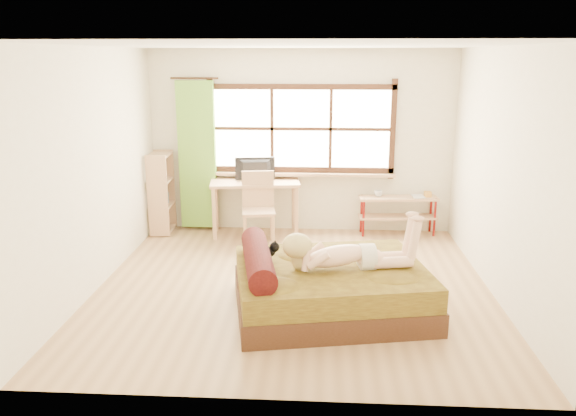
# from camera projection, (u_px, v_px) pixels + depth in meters

# --- Properties ---
(floor) EXTENTS (4.50, 4.50, 0.00)m
(floor) POSITION_uv_depth(u_px,v_px,m) (293.00, 286.00, 6.54)
(floor) COLOR #9E754C
(floor) RESTS_ON ground
(ceiling) EXTENTS (4.50, 4.50, 0.00)m
(ceiling) POSITION_uv_depth(u_px,v_px,m) (294.00, 45.00, 5.83)
(ceiling) COLOR white
(ceiling) RESTS_ON wall_back
(wall_back) EXTENTS (4.50, 0.00, 4.50)m
(wall_back) POSITION_uv_depth(u_px,v_px,m) (301.00, 142.00, 8.35)
(wall_back) COLOR silver
(wall_back) RESTS_ON floor
(wall_front) EXTENTS (4.50, 0.00, 4.50)m
(wall_front) POSITION_uv_depth(u_px,v_px,m) (278.00, 235.00, 4.02)
(wall_front) COLOR silver
(wall_front) RESTS_ON floor
(wall_left) EXTENTS (0.00, 4.50, 4.50)m
(wall_left) POSITION_uv_depth(u_px,v_px,m) (94.00, 170.00, 6.31)
(wall_left) COLOR silver
(wall_left) RESTS_ON floor
(wall_right) EXTENTS (0.00, 4.50, 4.50)m
(wall_right) POSITION_uv_depth(u_px,v_px,m) (502.00, 175.00, 6.06)
(wall_right) COLOR silver
(wall_right) RESTS_ON floor
(window) EXTENTS (2.80, 0.16, 1.46)m
(window) POSITION_uv_depth(u_px,v_px,m) (301.00, 132.00, 8.28)
(window) COLOR #FFEDBF
(window) RESTS_ON wall_back
(curtain) EXTENTS (0.55, 0.10, 2.20)m
(curtain) POSITION_uv_depth(u_px,v_px,m) (197.00, 156.00, 8.38)
(curtain) COLOR #468624
(curtain) RESTS_ON wall_back
(bed) EXTENTS (2.21, 1.89, 0.74)m
(bed) POSITION_uv_depth(u_px,v_px,m) (326.00, 286.00, 5.87)
(bed) COLOR black
(bed) RESTS_ON floor
(woman) EXTENTS (1.41, 0.64, 0.59)m
(woman) POSITION_uv_depth(u_px,v_px,m) (347.00, 241.00, 5.68)
(woman) COLOR beige
(woman) RESTS_ON bed
(kitten) EXTENTS (0.31, 0.17, 0.23)m
(kitten) POSITION_uv_depth(u_px,v_px,m) (263.00, 251.00, 5.92)
(kitten) COLOR black
(kitten) RESTS_ON bed
(desk) EXTENTS (1.37, 0.76, 0.81)m
(desk) POSITION_uv_depth(u_px,v_px,m) (255.00, 188.00, 8.27)
(desk) COLOR tan
(desk) RESTS_ON floor
(monitor) EXTENTS (0.59, 0.16, 0.34)m
(monitor) POSITION_uv_depth(u_px,v_px,m) (255.00, 169.00, 8.25)
(monitor) COLOR black
(monitor) RESTS_ON desk
(chair) EXTENTS (0.51, 0.51, 1.02)m
(chair) POSITION_uv_depth(u_px,v_px,m) (258.00, 204.00, 7.96)
(chair) COLOR tan
(chair) RESTS_ON floor
(pipe_shelf) EXTENTS (1.17, 0.38, 0.65)m
(pipe_shelf) POSITION_uv_depth(u_px,v_px,m) (399.00, 207.00, 8.34)
(pipe_shelf) COLOR tan
(pipe_shelf) RESTS_ON floor
(cup) EXTENTS (0.13, 0.13, 0.09)m
(cup) POSITION_uv_depth(u_px,v_px,m) (378.00, 193.00, 8.30)
(cup) COLOR gray
(cup) RESTS_ON pipe_shelf
(book) EXTENTS (0.19, 0.25, 0.02)m
(book) POSITION_uv_depth(u_px,v_px,m) (412.00, 196.00, 8.29)
(book) COLOR gray
(book) RESTS_ON pipe_shelf
(bookshelf) EXTENTS (0.32, 0.54, 1.21)m
(bookshelf) POSITION_uv_depth(u_px,v_px,m) (161.00, 192.00, 8.39)
(bookshelf) COLOR tan
(bookshelf) RESTS_ON floor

